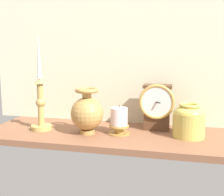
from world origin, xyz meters
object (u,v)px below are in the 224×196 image
candlestick_tall_left (41,101)px  brass_vase_jar (189,120)px  brass_vase_bulbous (87,112)px  mantel_clock (157,106)px  pillar_candle_front (119,121)px

candlestick_tall_left → brass_vase_jar: bearing=3.5°
brass_vase_bulbous → candlestick_tall_left: bearing=177.1°
candlestick_tall_left → brass_vase_jar: candlestick_tall_left is taller
mantel_clock → pillar_candle_front: mantel_clock is taller
mantel_clock → brass_vase_jar: 14.98cm
mantel_clock → brass_vase_bulbous: bearing=-155.1°
pillar_candle_front → mantel_clock: bearing=34.1°
mantel_clock → brass_vase_bulbous: size_ratio=1.07×
brass_vase_bulbous → pillar_candle_front: (12.20, 2.66, -3.29)cm
mantel_clock → candlestick_tall_left: 47.68cm
candlestick_tall_left → pillar_candle_front: 33.11cm
pillar_candle_front → brass_vase_jar: bearing=4.3°
brass_vase_jar → pillar_candle_front: (-26.46, -2.01, -1.27)cm
candlestick_tall_left → pillar_candle_front: candlestick_tall_left is taller
candlestick_tall_left → brass_vase_bulbous: (20.21, -1.04, -3.27)cm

